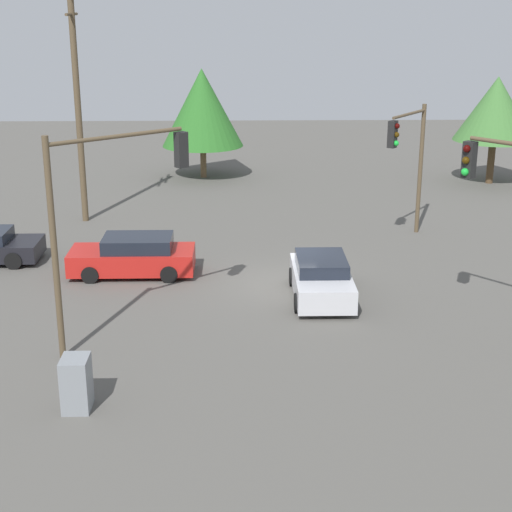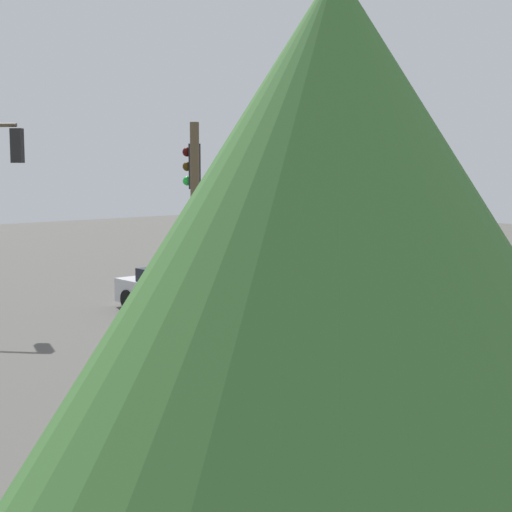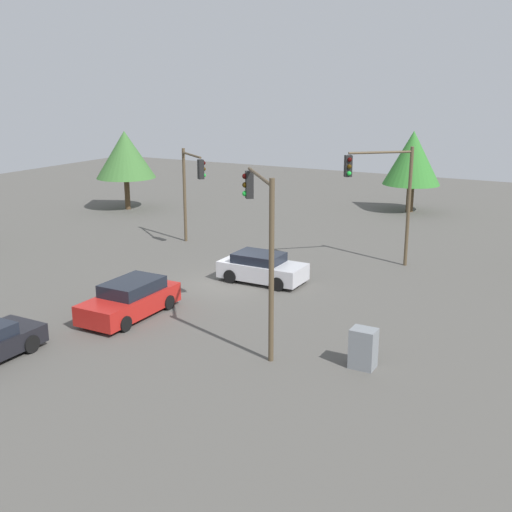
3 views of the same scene
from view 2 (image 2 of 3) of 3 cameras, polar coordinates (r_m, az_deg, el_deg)
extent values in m
plane|color=#54514C|center=(25.00, -2.06, -4.15)|extent=(80.00, 80.00, 0.00)
cube|color=silver|center=(25.21, -6.04, -2.78)|extent=(4.07, 1.87, 0.78)
cube|color=black|center=(24.95, -5.79, -1.46)|extent=(2.24, 1.65, 0.43)
cylinder|color=black|center=(25.80, -9.27, -3.16)|extent=(0.65, 0.22, 0.65)
cylinder|color=black|center=(26.77, -6.03, -2.75)|extent=(0.65, 0.22, 0.65)
cylinder|color=black|center=(23.73, -6.04, -3.97)|extent=(0.65, 0.22, 0.65)
cylinder|color=black|center=(24.78, -2.66, -3.48)|extent=(0.65, 0.22, 0.65)
cube|color=red|center=(27.82, 8.44, -1.92)|extent=(1.89, 4.53, 0.79)
cube|color=black|center=(27.56, 8.16, -0.65)|extent=(1.66, 2.49, 0.50)
cylinder|color=black|center=(29.49, 8.88, -1.94)|extent=(0.22, 0.62, 0.62)
cylinder|color=black|center=(28.39, 11.65, -2.33)|extent=(0.22, 0.62, 0.62)
cylinder|color=black|center=(27.42, 5.10, -2.54)|extent=(0.22, 0.62, 0.62)
cylinder|color=black|center=(26.23, 7.93, -3.00)|extent=(0.22, 0.62, 0.62)
cube|color=black|center=(31.61, 17.61, -1.23)|extent=(1.92, 4.22, 0.66)
cube|color=black|center=(31.72, 17.84, -0.23)|extent=(1.69, 2.32, 0.42)
cylinder|color=black|center=(30.06, 17.78, -1.98)|extent=(0.22, 0.65, 0.65)
cylinder|color=black|center=(31.03, 14.90, -1.62)|extent=(0.22, 0.65, 0.65)
cylinder|color=black|center=(33.21, 17.43, -1.17)|extent=(0.22, 0.65, 0.65)
cube|color=black|center=(25.28, -16.98, 7.68)|extent=(0.44, 0.43, 1.05)
sphere|color=#360503|center=(25.45, -16.84, 8.44)|extent=(0.22, 0.22, 0.22)
sphere|color=#392605|center=(25.44, -16.82, 7.68)|extent=(0.22, 0.22, 0.22)
sphere|color=green|center=(25.43, -16.79, 6.93)|extent=(0.22, 0.22, 0.22)
cylinder|color=brown|center=(33.25, 0.46, 4.04)|extent=(0.18, 0.18, 6.30)
cylinder|color=brown|center=(31.14, -0.18, 9.19)|extent=(2.78, 3.39, 0.12)
cube|color=black|center=(29.02, -0.92, 8.13)|extent=(0.43, 0.44, 1.05)
sphere|color=#360503|center=(29.00, -0.58, 8.80)|extent=(0.22, 0.22, 0.22)
sphere|color=#392605|center=(28.99, -0.58, 8.13)|extent=(0.22, 0.22, 0.22)
sphere|color=green|center=(28.98, -0.58, 7.47)|extent=(0.22, 0.22, 0.22)
cylinder|color=brown|center=(15.70, -4.41, -0.44)|extent=(0.18, 0.18, 5.53)
cylinder|color=brown|center=(17.03, -4.50, 8.60)|extent=(2.40, 1.83, 0.12)
cube|color=black|center=(18.48, -4.49, 6.51)|extent=(0.44, 0.43, 1.05)
sphere|color=#360503|center=(18.48, -5.04, 7.55)|extent=(0.22, 0.22, 0.22)
sphere|color=#392605|center=(18.48, -5.03, 6.51)|extent=(0.22, 0.22, 0.22)
sphere|color=green|center=(18.48, -5.02, 5.47)|extent=(0.22, 0.22, 0.22)
cube|color=gray|center=(35.10, -3.95, 0.13)|extent=(0.83, 0.67, 1.37)
cone|color=#3D7033|center=(4.43, 5.58, -1.69)|extent=(4.36, 4.36, 3.42)
camera|label=1|loc=(48.50, -20.84, 12.12)|focal=55.00mm
camera|label=3|loc=(52.86, 8.63, 11.61)|focal=45.00mm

